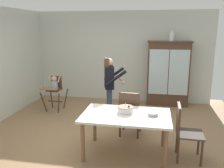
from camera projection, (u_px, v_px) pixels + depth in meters
ground_plane at (103, 135)px, 4.93m from camera, size 6.24×6.24×0.00m
wall_back at (121, 57)px, 7.13m from camera, size 5.32×0.06×2.70m
china_cabinet at (168, 73)px, 6.73m from camera, size 1.22×0.48×1.85m
ceramic_vase at (172, 37)px, 6.49m from camera, size 0.13×0.13×0.27m
high_chair_with_toddler at (54, 87)px, 6.31m from camera, size 0.60×0.70×0.95m
adult_person at (109, 82)px, 5.50m from camera, size 0.60×0.59×1.53m
dining_table at (126, 119)px, 4.09m from camera, size 1.52×0.97×0.74m
birthday_cake at (125, 109)px, 4.15m from camera, size 0.28×0.28×0.19m
serving_bowl at (153, 114)px, 4.01m from camera, size 0.18×0.18×0.05m
dining_chair_far_side at (130, 111)px, 4.78m from camera, size 0.47×0.47×0.96m
dining_chair_right_end at (184, 128)px, 3.94m from camera, size 0.45×0.45×0.96m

